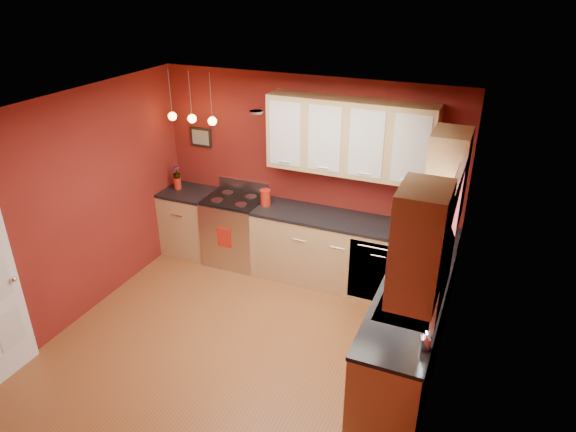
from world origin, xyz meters
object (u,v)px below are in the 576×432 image
at_px(gas_range, 236,230).
at_px(red_canister, 265,198).
at_px(coffee_maker, 424,223).
at_px(soap_pump, 425,340).
at_px(sink, 407,307).

xyz_separation_m(gas_range, red_canister, (0.47, -0.00, 0.57)).
distance_m(gas_range, red_canister, 0.74).
relative_size(gas_range, coffee_maker, 4.23).
height_order(gas_range, coffee_maker, coffee_maker).
distance_m(red_canister, coffee_maker, 2.03).
distance_m(gas_range, soap_pump, 3.57).
distance_m(sink, coffee_maker, 1.52).
bearing_deg(red_canister, coffee_maker, 0.46).
relative_size(gas_range, red_canister, 5.20).
relative_size(red_canister, coffee_maker, 0.81).
height_order(red_canister, coffee_maker, coffee_maker).
bearing_deg(gas_range, soap_pump, -35.55).
bearing_deg(sink, soap_pump, -65.74).
bearing_deg(sink, red_canister, 145.19).
distance_m(gas_range, coffee_maker, 2.57).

